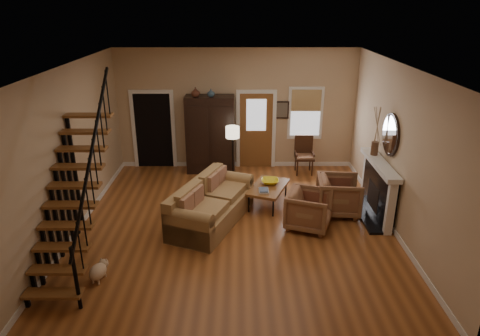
{
  "coord_description": "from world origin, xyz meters",
  "views": [
    {
      "loc": [
        0.09,
        -7.96,
        4.44
      ],
      "look_at": [
        0.1,
        0.4,
        1.15
      ],
      "focal_mm": 32.0,
      "sensor_mm": 36.0,
      "label": 1
    }
  ],
  "objects_px": {
    "sofa": "(212,203)",
    "floor_lamp": "(233,155)",
    "armoire": "(210,134)",
    "side_chair": "(304,156)",
    "coffee_table": "(268,195)",
    "armchair_left": "(309,210)",
    "armchair_right": "(339,195)"
  },
  "relations": [
    {
      "from": "armchair_left",
      "to": "side_chair",
      "type": "xyz_separation_m",
      "value": [
        0.32,
        3.01,
        0.11
      ]
    },
    {
      "from": "sofa",
      "to": "side_chair",
      "type": "bearing_deg",
      "value": 71.93
    },
    {
      "from": "armchair_right",
      "to": "armoire",
      "type": "bearing_deg",
      "value": 54.58
    },
    {
      "from": "armoire",
      "to": "side_chair",
      "type": "distance_m",
      "value": 2.61
    },
    {
      "from": "coffee_table",
      "to": "side_chair",
      "type": "height_order",
      "value": "side_chair"
    },
    {
      "from": "floor_lamp",
      "to": "side_chair",
      "type": "relative_size",
      "value": 1.47
    },
    {
      "from": "armchair_right",
      "to": "side_chair",
      "type": "bearing_deg",
      "value": 15.61
    },
    {
      "from": "floor_lamp",
      "to": "side_chair",
      "type": "xyz_separation_m",
      "value": [
        1.93,
        0.63,
        -0.24
      ]
    },
    {
      "from": "armoire",
      "to": "sofa",
      "type": "distance_m",
      "value": 3.05
    },
    {
      "from": "sofa",
      "to": "floor_lamp",
      "type": "height_order",
      "value": "floor_lamp"
    },
    {
      "from": "armoire",
      "to": "armchair_right",
      "type": "height_order",
      "value": "armoire"
    },
    {
      "from": "armoire",
      "to": "sofa",
      "type": "height_order",
      "value": "armoire"
    },
    {
      "from": "sofa",
      "to": "armchair_right",
      "type": "xyz_separation_m",
      "value": [
        2.77,
        0.42,
        -0.01
      ]
    },
    {
      "from": "armchair_right",
      "to": "floor_lamp",
      "type": "height_order",
      "value": "floor_lamp"
    },
    {
      "from": "sofa",
      "to": "armoire",
      "type": "bearing_deg",
      "value": 115.99
    },
    {
      "from": "armchair_left",
      "to": "armchair_right",
      "type": "xyz_separation_m",
      "value": [
        0.75,
        0.65,
        0.02
      ]
    },
    {
      "from": "armchair_left",
      "to": "armoire",
      "type": "bearing_deg",
      "value": 54.69
    },
    {
      "from": "sofa",
      "to": "armchair_left",
      "type": "bearing_deg",
      "value": 15.62
    },
    {
      "from": "coffee_table",
      "to": "floor_lamp",
      "type": "relative_size",
      "value": 0.81
    },
    {
      "from": "side_chair",
      "to": "armoire",
      "type": "bearing_deg",
      "value": 175.52
    },
    {
      "from": "armoire",
      "to": "armchair_left",
      "type": "bearing_deg",
      "value": -55.23
    },
    {
      "from": "floor_lamp",
      "to": "sofa",
      "type": "bearing_deg",
      "value": -100.71
    },
    {
      "from": "sofa",
      "to": "side_chair",
      "type": "relative_size",
      "value": 2.3
    },
    {
      "from": "armoire",
      "to": "armchair_left",
      "type": "relative_size",
      "value": 2.38
    },
    {
      "from": "sofa",
      "to": "floor_lamp",
      "type": "distance_m",
      "value": 2.22
    },
    {
      "from": "sofa",
      "to": "armchair_right",
      "type": "height_order",
      "value": "sofa"
    },
    {
      "from": "armchair_right",
      "to": "floor_lamp",
      "type": "bearing_deg",
      "value": 58.98
    },
    {
      "from": "armoire",
      "to": "armchair_right",
      "type": "xyz_separation_m",
      "value": [
        2.98,
        -2.56,
        -0.63
      ]
    },
    {
      "from": "floor_lamp",
      "to": "armchair_right",
      "type": "bearing_deg",
      "value": -36.28
    },
    {
      "from": "coffee_table",
      "to": "floor_lamp",
      "type": "bearing_deg",
      "value": 122.43
    },
    {
      "from": "armoire",
      "to": "side_chair",
      "type": "relative_size",
      "value": 2.06
    },
    {
      "from": "armoire",
      "to": "floor_lamp",
      "type": "distance_m",
      "value": 1.07
    }
  ]
}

